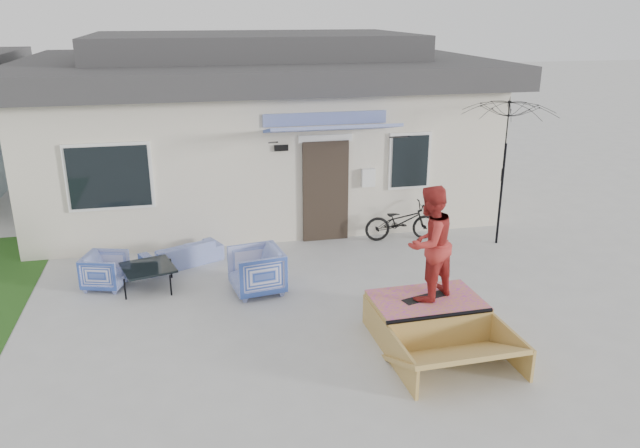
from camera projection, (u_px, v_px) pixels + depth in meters
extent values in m
plane|color=#B1B0AE|center=(327.00, 353.00, 8.78)|extent=(90.00, 90.00, 0.00)
cube|color=beige|center=(256.00, 139.00, 15.67)|extent=(10.00, 7.00, 3.00)
cube|color=#302F32|center=(253.00, 67.00, 15.09)|extent=(10.80, 7.80, 0.50)
cube|color=#302F32|center=(253.00, 44.00, 14.91)|extent=(7.50, 4.50, 0.60)
cube|color=#2F251C|center=(326.00, 192.00, 12.75)|extent=(0.95, 0.08, 2.10)
cube|color=white|center=(109.00, 177.00, 11.73)|extent=(1.60, 0.06, 1.30)
cube|color=white|center=(409.00, 161.00, 12.94)|extent=(0.90, 0.06, 1.20)
cube|color=#2241A4|center=(332.00, 128.00, 11.82)|extent=(2.50, 1.09, 0.29)
imported|color=#2241A4|center=(181.00, 250.00, 11.74)|extent=(1.55, 1.01, 0.59)
imported|color=#2241A4|center=(105.00, 269.00, 10.75)|extent=(0.78, 0.81, 0.68)
imported|color=#2241A4|center=(257.00, 269.00, 10.54)|extent=(0.90, 0.94, 0.86)
cube|color=black|center=(149.00, 277.00, 10.75)|extent=(1.02, 1.02, 0.41)
imported|color=black|center=(401.00, 217.00, 12.93)|extent=(1.57, 0.65, 0.98)
cylinder|color=black|center=(501.00, 194.00, 12.55)|extent=(0.05, 0.05, 2.10)
imported|color=black|center=(504.00, 161.00, 12.32)|extent=(2.34, 2.26, 0.90)
cube|color=black|center=(426.00, 297.00, 9.22)|extent=(0.78, 0.39, 0.05)
imported|color=#A92A27|center=(429.00, 241.00, 8.93)|extent=(1.05, 0.98, 1.71)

